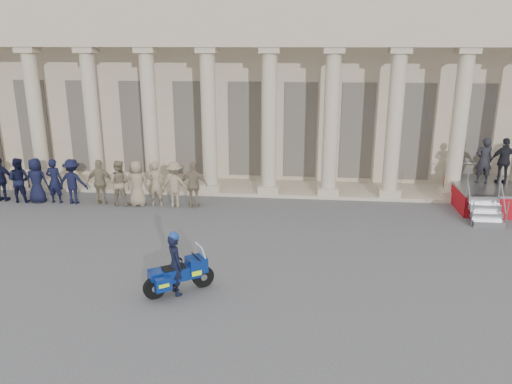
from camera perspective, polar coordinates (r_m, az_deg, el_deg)
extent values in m
plane|color=#4A4A4D|center=(14.88, -6.08, -9.18)|extent=(90.00, 90.00, 0.00)
cube|color=tan|center=(28.29, -0.04, 12.75)|extent=(40.00, 10.00, 9.00)
cube|color=tan|center=(22.97, -1.63, 0.56)|extent=(40.00, 2.60, 0.15)
cube|color=tan|center=(21.27, -2.08, 17.58)|extent=(35.80, 1.00, 1.00)
cube|color=tan|center=(21.31, -2.11, 20.54)|extent=(35.80, 1.00, 1.20)
cube|color=tan|center=(25.03, -23.03, 1.10)|extent=(0.90, 0.90, 0.30)
cylinder|color=tan|center=(24.47, -23.81, 7.76)|extent=(0.64, 0.64, 5.60)
cube|color=tan|center=(24.25, -24.65, 14.57)|extent=(0.85, 0.85, 0.24)
cube|color=tan|center=(23.89, -17.55, 0.97)|extent=(0.90, 0.90, 0.30)
cylinder|color=tan|center=(23.30, -18.19, 7.96)|extent=(0.64, 0.64, 5.60)
cube|color=tan|center=(23.08, -18.86, 15.13)|extent=(0.85, 0.85, 0.24)
cube|color=tan|center=(22.99, -11.58, 0.82)|extent=(0.90, 0.90, 0.30)
cylinder|color=tan|center=(22.38, -12.03, 8.10)|extent=(0.64, 0.64, 5.60)
cube|color=tan|center=(22.14, -12.50, 15.58)|extent=(0.85, 0.85, 0.24)
cube|color=tan|center=(22.36, -5.21, 0.64)|extent=(0.90, 0.90, 0.30)
cylinder|color=tan|center=(21.73, -5.41, 8.14)|extent=(0.64, 0.64, 5.60)
cube|color=tan|center=(21.49, -5.63, 15.86)|extent=(0.85, 0.85, 0.24)
cube|color=tan|center=(22.02, 1.45, 0.45)|extent=(0.90, 0.90, 0.30)
cylinder|color=tan|center=(21.38, 1.51, 8.06)|extent=(0.64, 0.64, 5.60)
cube|color=tan|center=(21.13, 1.57, 15.91)|extent=(0.85, 0.85, 0.24)
cube|color=tan|center=(21.98, 8.22, 0.25)|extent=(0.90, 0.90, 0.30)
cylinder|color=tan|center=(21.34, 8.55, 7.87)|extent=(0.64, 0.64, 5.60)
cube|color=tan|center=(21.09, 8.91, 15.72)|extent=(0.85, 0.85, 0.24)
cube|color=tan|center=(22.25, 14.92, 0.05)|extent=(0.90, 0.90, 0.30)
cylinder|color=tan|center=(21.62, 15.51, 7.56)|extent=(0.64, 0.64, 5.60)
cube|color=tan|center=(21.37, 16.14, 15.30)|extent=(0.85, 0.85, 0.24)
cube|color=tan|center=(22.81, 21.38, -0.14)|extent=(0.90, 0.90, 0.30)
cylinder|color=tan|center=(22.20, 22.19, 7.16)|extent=(0.64, 0.64, 5.60)
cube|color=tan|center=(21.96, 23.04, 14.67)|extent=(0.85, 0.85, 0.24)
cube|color=black|center=(26.94, -23.99, 6.94)|extent=(1.30, 0.12, 4.20)
cube|color=black|center=(25.75, -18.92, 7.09)|extent=(1.30, 0.12, 4.20)
cube|color=black|center=(24.79, -13.41, 7.18)|extent=(1.30, 0.12, 4.20)
cube|color=black|center=(24.06, -7.50, 7.22)|extent=(1.30, 0.12, 4.20)
cube|color=black|center=(23.60, -1.29, 7.17)|extent=(1.30, 0.12, 4.20)
cube|color=black|center=(23.42, 5.08, 7.04)|extent=(1.30, 0.12, 4.20)
cube|color=black|center=(23.53, 11.46, 6.81)|extent=(1.30, 0.12, 4.20)
cube|color=black|center=(23.93, 17.71, 6.52)|extent=(1.30, 0.12, 4.20)
cube|color=black|center=(24.59, 23.67, 6.16)|extent=(1.30, 0.12, 4.20)
imported|color=black|center=(23.56, -27.12, 1.29)|extent=(1.11, 0.46, 1.89)
imported|color=black|center=(23.14, -25.48, 1.26)|extent=(0.92, 0.72, 1.89)
imported|color=black|center=(22.74, -23.79, 1.22)|extent=(0.92, 0.60, 1.89)
imported|color=black|center=(22.37, -22.03, 1.18)|extent=(0.69, 0.45, 1.89)
imported|color=black|center=(22.01, -20.22, 1.14)|extent=(1.22, 0.70, 1.89)
imported|color=#817259|center=(21.52, -17.38, 1.07)|extent=(1.11, 0.46, 1.89)
imported|color=#817259|center=(21.23, -15.42, 1.02)|extent=(0.92, 0.72, 1.89)
imported|color=#817259|center=(20.96, -13.41, 0.97)|extent=(0.92, 0.60, 1.89)
imported|color=#817259|center=(20.71, -11.36, 0.92)|extent=(0.69, 0.45, 1.89)
imported|color=#817259|center=(20.50, -9.26, 0.86)|extent=(1.22, 0.70, 1.89)
imported|color=#817259|center=(20.31, -7.11, 0.81)|extent=(1.11, 0.46, 1.89)
cube|color=#9D0C15|center=(22.13, 21.66, -0.37)|extent=(0.04, 3.28, 0.83)
cube|color=gray|center=(20.09, 25.02, -3.35)|extent=(1.10, 0.28, 0.23)
cube|color=gray|center=(20.27, 24.86, -2.46)|extent=(1.10, 0.28, 0.23)
cube|color=gray|center=(20.45, 24.69, -1.59)|extent=(1.10, 0.28, 0.23)
cube|color=gray|center=(20.64, 24.53, -0.74)|extent=(1.10, 0.28, 0.23)
cylinder|color=gray|center=(24.05, 26.16, 2.90)|extent=(4.59, 0.04, 0.04)
imported|color=black|center=(22.28, 24.59, 3.29)|extent=(0.69, 0.45, 1.88)
imported|color=black|center=(22.55, 26.51, 3.19)|extent=(1.10, 0.46, 1.88)
cylinder|color=black|center=(13.97, -6.06, -9.59)|extent=(0.57, 0.45, 0.61)
cylinder|color=black|center=(13.58, -11.52, -10.69)|extent=(0.57, 0.45, 0.61)
cube|color=navy|center=(13.65, -8.61, -9.11)|extent=(1.09, 0.91, 0.35)
cube|color=navy|center=(13.73, -6.83, -8.20)|extent=(0.69, 0.68, 0.41)
cube|color=silver|center=(13.82, -6.80, -8.99)|extent=(0.32, 0.34, 0.11)
cube|color=#B2BFCC|center=(13.66, -6.26, -6.89)|extent=(0.40, 0.46, 0.49)
cube|color=black|center=(13.52, -9.38, -8.55)|extent=(0.67, 0.59, 0.09)
cube|color=navy|center=(13.44, -11.41, -9.37)|extent=(0.44, 0.44, 0.20)
cube|color=navy|center=(13.27, -10.61, -10.33)|extent=(0.45, 0.40, 0.37)
cube|color=#CFFD0D|center=(13.27, -10.61, -10.33)|extent=(0.35, 0.34, 0.09)
cube|color=navy|center=(13.77, -11.39, -9.32)|extent=(0.45, 0.40, 0.37)
cube|color=#CFFD0D|center=(13.77, -11.39, -9.32)|extent=(0.35, 0.34, 0.09)
cylinder|color=silver|center=(13.85, -10.69, -10.19)|extent=(0.51, 0.39, 0.09)
cylinder|color=black|center=(13.64, -6.86, -7.36)|extent=(0.39, 0.55, 0.03)
imported|color=black|center=(13.50, -9.22, -8.18)|extent=(0.68, 0.73, 1.68)
sphere|color=navy|center=(13.19, -9.38, -5.05)|extent=(0.28, 0.28, 0.28)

